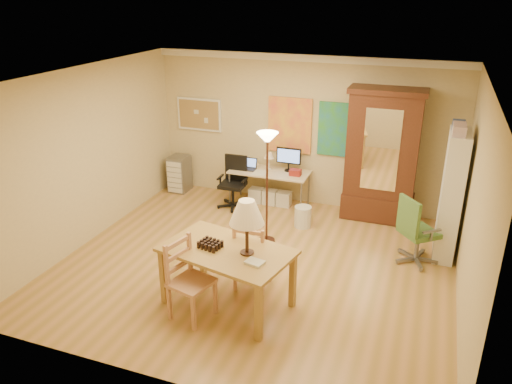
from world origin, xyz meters
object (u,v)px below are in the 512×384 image
(computer_desk, at_px, (271,184))
(armoire, at_px, (381,164))
(dining_table, at_px, (234,240))
(office_chair_green, at_px, (415,245))
(bookshelf, at_px, (451,196))
(office_chair_black, at_px, (233,194))

(computer_desk, xyz_separation_m, armoire, (1.92, 0.09, 0.59))
(dining_table, height_order, office_chair_green, dining_table)
(office_chair_green, distance_m, bookshelf, 0.88)
(office_chair_black, bearing_deg, bookshelf, -8.49)
(office_chair_black, distance_m, bookshelf, 3.75)
(office_chair_green, height_order, armoire, armoire)
(bookshelf, bearing_deg, office_chair_green, -134.68)
(armoire, xyz_separation_m, bookshelf, (1.11, -0.97, -0.04))
(office_chair_green, relative_size, bookshelf, 0.54)
(office_chair_black, distance_m, armoire, 2.67)
(office_chair_black, distance_m, office_chair_green, 3.38)
(computer_desk, height_order, armoire, armoire)
(dining_table, xyz_separation_m, office_chair_black, (-1.20, 2.85, -0.68))
(office_chair_black, bearing_deg, computer_desk, 28.77)
(office_chair_black, relative_size, armoire, 0.42)
(computer_desk, bearing_deg, dining_table, -79.66)
(dining_table, bearing_deg, computer_desk, 100.34)
(office_chair_black, bearing_deg, office_chair_green, -16.18)
(dining_table, height_order, computer_desk, dining_table)
(office_chair_black, xyz_separation_m, bookshelf, (3.64, -0.54, 0.69))
(computer_desk, distance_m, bookshelf, 3.20)
(computer_desk, bearing_deg, armoire, 2.57)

